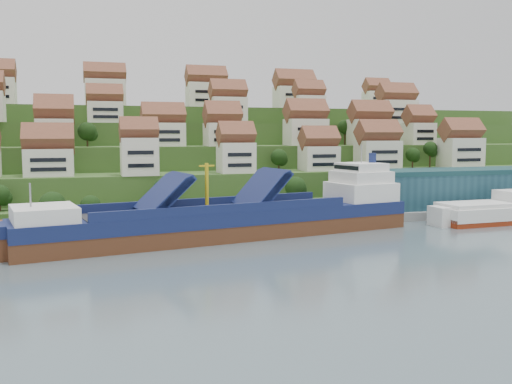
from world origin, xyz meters
name	(u,v)px	position (x,y,z in m)	size (l,w,h in m)	color
ground	(288,235)	(0.00, 0.00, 0.00)	(300.00, 300.00, 0.00)	slate
quay	(342,216)	(20.00, 15.00, 1.10)	(180.00, 14.00, 2.20)	gray
pebble_beach	(3,237)	(-58.00, 12.00, 0.50)	(45.00, 20.00, 1.00)	gray
hillside	(194,162)	(0.00, 103.55, 10.66)	(260.00, 128.00, 31.00)	#2D4C1E
hillside_village	(223,124)	(0.99, 60.90, 24.60)	(159.48, 63.15, 28.83)	white
hillside_trees	(202,156)	(-9.91, 42.10, 15.61)	(143.28, 62.90, 29.87)	#1A3712
warehouse	(447,188)	(52.00, 17.00, 7.20)	(60.00, 15.00, 10.00)	#204857
flagpole	(344,196)	(18.11, 10.00, 6.88)	(1.28, 0.16, 8.00)	gray
cargo_ship	(237,220)	(-11.26, 0.93, 3.53)	(85.66, 27.59, 18.86)	#572F1A
second_ship	(494,213)	(53.92, 0.74, 2.52)	(29.10, 11.63, 8.34)	maroon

